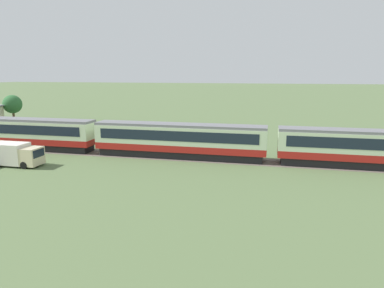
# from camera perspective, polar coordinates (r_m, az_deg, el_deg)

# --- Properties ---
(passenger_train) EXTENTS (108.78, 2.91, 4.13)m
(passenger_train) POSITION_cam_1_polar(r_m,az_deg,el_deg) (41.12, -1.81, 0.84)
(passenger_train) COLOR #AD1E19
(passenger_train) RESTS_ON ground_plane
(railway_track) EXTENTS (175.15, 3.60, 0.04)m
(railway_track) POSITION_cam_1_polar(r_m,az_deg,el_deg) (42.38, -5.42, -2.04)
(railway_track) COLOR #665B51
(railway_track) RESTS_ON ground_plane
(delivery_truck_cream) EXTENTS (5.74, 2.28, 2.51)m
(delivery_truck_cream) POSITION_cam_1_polar(r_m,az_deg,el_deg) (42.47, -27.39, -1.51)
(delivery_truck_cream) COLOR beige
(delivery_truck_cream) RESTS_ON ground_plane
(yard_tree_0) EXTENTS (3.29, 3.29, 6.21)m
(yard_tree_0) POSITION_cam_1_polar(r_m,az_deg,el_deg) (69.82, -27.74, 5.86)
(yard_tree_0) COLOR brown
(yard_tree_0) RESTS_ON ground_plane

